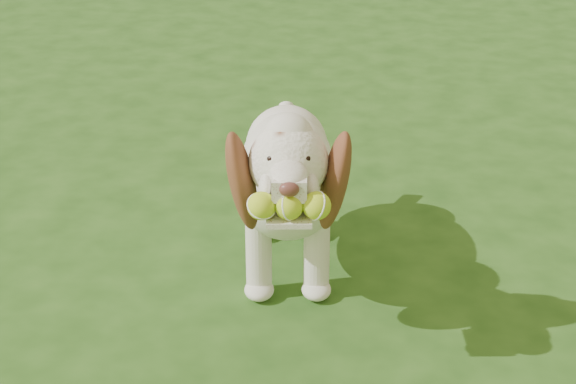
# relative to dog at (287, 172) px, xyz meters

# --- Properties ---
(ground) EXTENTS (80.00, 80.00, 0.00)m
(ground) POSITION_rel_dog_xyz_m (0.25, -0.45, -0.42)
(ground) COLOR #1F4413
(ground) RESTS_ON ground
(dog) EXTENTS (0.56, 1.22, 0.80)m
(dog) POSITION_rel_dog_xyz_m (0.00, 0.00, 0.00)
(dog) COLOR silver
(dog) RESTS_ON ground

